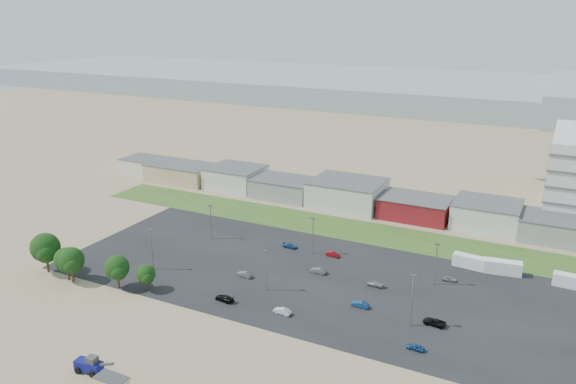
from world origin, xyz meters
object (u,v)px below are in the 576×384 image
Objects in this scene: parked_car_6 at (290,246)px; parked_car_13 at (282,311)px; parked_car_0 at (434,322)px; tree_far_left at (46,250)px; portable_shed at (112,384)px; parked_car_3 at (224,298)px; parked_car_8 at (449,279)px; parked_car_7 at (318,270)px; parked_car_4 at (245,274)px; parked_car_2 at (416,347)px; parked_car_11 at (333,254)px; parked_car_12 at (375,284)px; telehandler at (89,364)px; parked_car_1 at (360,304)px; box_trailer_a at (470,262)px.

parked_car_6 is 1.04× the size of parked_car_13.
tree_far_left is at bearing -73.53° from parked_car_0.
portable_shed reaches higher than parked_car_13.
parked_car_3 is 51.11m from parked_car_8.
parked_car_7 reaches higher than parked_car_6.
parked_car_2 is at bearing 80.86° from parked_car_4.
parked_car_6 reaches higher than parked_car_2.
parked_car_12 is at bearing -120.13° from parked_car_11.
portable_shed is at bearing 8.67° from parked_car_4.
parked_car_4 is 19.85m from parked_car_6.
telehandler is at bearing -27.66° from parked_car_13.
parked_car_2 is at bearing -125.01° from parked_car_6.
telehandler is at bearing 136.02° from parked_car_8.
portable_shed is 1.37× the size of parked_car_7.
parked_car_7 is (-29.58, 10.86, 0.02)m from parked_car_0.
parked_car_1 is (-15.40, 0.12, 0.01)m from parked_car_0.
parked_car_1 is 1.18× the size of parked_car_8.
parked_car_6 is (-42.13, 21.15, -0.05)m from parked_car_0.
parked_car_13 is (1.03, -20.46, -0.02)m from parked_car_7.
tree_far_left reaches higher than telehandler.
parked_car_13 is (-28.55, -9.60, 0.01)m from parked_car_0.
box_trailer_a reaches higher than parked_car_6.
telehandler reaches higher than parked_car_3.
parked_car_4 reaches higher than parked_car_0.
parked_car_11 is at bearing -172.31° from parked_car_13.
parked_car_0 reaches higher than parked_car_12.
parked_car_7 is (12.55, -10.29, 0.07)m from parked_car_6.
parked_car_11 is at bearing -143.09° from parked_car_1.
box_trailer_a reaches higher than parked_car_1.
parked_car_8 is at bearing 142.58° from parked_car_13.
parked_car_8 is (85.54, 37.70, -4.92)m from tree_far_left.
parked_car_7 reaches higher than parked_car_8.
parked_car_0 is 1.14× the size of parked_car_7.
parked_car_4 reaches higher than parked_car_11.
parked_car_1 is 17.61m from parked_car_2.
tree_far_left is 63.88m from parked_car_7.
parked_car_6 is 1.01× the size of parked_car_12.
portable_shed is 0.70× the size of telehandler.
portable_shed is at bearing -16.34° from parked_car_13.
box_trailer_a is 49.82m from parked_car_13.
telehandler is 45.13m from tree_far_left.
box_trailer_a is at bearing 49.08° from telehandler.
box_trailer_a is at bearing 59.08° from portable_shed.
parked_car_6 is at bearing -123.76° from parked_car_2.
parked_car_4 is 1.01× the size of parked_car_13.
parked_car_7 is (-31.26, -19.13, -0.84)m from box_trailer_a.
telehandler is 53.61m from parked_car_1.
parked_car_12 is at bearing 51.62° from telehandler.
parked_car_7 is (12.23, 54.65, -0.71)m from portable_shed.
tree_far_left is (-88.42, -47.23, 3.98)m from box_trailer_a.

